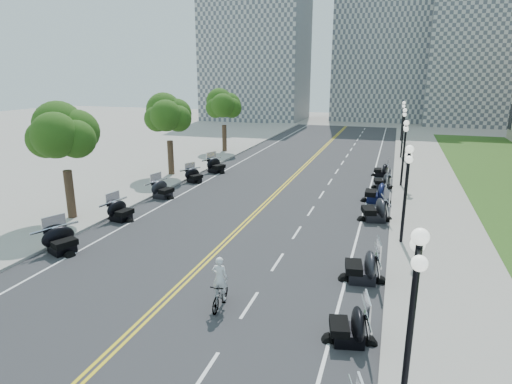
% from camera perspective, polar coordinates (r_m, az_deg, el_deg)
% --- Properties ---
extents(ground, '(160.00, 160.00, 0.00)m').
position_cam_1_polar(ground, '(20.99, -5.65, -8.15)').
color(ground, gray).
extents(road, '(16.00, 90.00, 0.01)m').
position_cam_1_polar(road, '(29.86, 2.03, -0.84)').
color(road, '#333335').
rests_on(road, ground).
extents(centerline_yellow_a, '(0.12, 90.00, 0.00)m').
position_cam_1_polar(centerline_yellow_a, '(29.89, 1.81, -0.80)').
color(centerline_yellow_a, yellow).
rests_on(centerline_yellow_a, road).
extents(centerline_yellow_b, '(0.12, 90.00, 0.00)m').
position_cam_1_polar(centerline_yellow_b, '(29.82, 2.25, -0.84)').
color(centerline_yellow_b, yellow).
rests_on(centerline_yellow_b, road).
extents(edge_line_north, '(0.12, 90.00, 0.00)m').
position_cam_1_polar(edge_line_north, '(28.83, 14.35, -1.91)').
color(edge_line_north, white).
rests_on(edge_line_north, road).
extents(edge_line_south, '(0.12, 90.00, 0.00)m').
position_cam_1_polar(edge_line_south, '(32.14, -9.00, 0.18)').
color(edge_line_south, white).
rests_on(edge_line_south, road).
extents(lane_dash_4, '(0.12, 2.00, 0.00)m').
position_cam_1_polar(lane_dash_4, '(13.54, -6.85, -22.85)').
color(lane_dash_4, white).
rests_on(lane_dash_4, road).
extents(lane_dash_5, '(0.12, 2.00, 0.00)m').
position_cam_1_polar(lane_dash_5, '(16.60, -0.88, -14.81)').
color(lane_dash_5, white).
rests_on(lane_dash_5, road).
extents(lane_dash_6, '(0.12, 2.00, 0.00)m').
position_cam_1_polar(lane_dash_6, '(20.00, 2.89, -9.29)').
color(lane_dash_6, white).
rests_on(lane_dash_6, road).
extents(lane_dash_7, '(0.12, 2.00, 0.00)m').
position_cam_1_polar(lane_dash_7, '(23.59, 5.47, -5.39)').
color(lane_dash_7, white).
rests_on(lane_dash_7, road).
extents(lane_dash_8, '(0.12, 2.00, 0.00)m').
position_cam_1_polar(lane_dash_8, '(27.29, 7.33, -2.52)').
color(lane_dash_8, white).
rests_on(lane_dash_8, road).
extents(lane_dash_9, '(0.12, 2.00, 0.00)m').
position_cam_1_polar(lane_dash_9, '(31.07, 8.74, -0.35)').
color(lane_dash_9, white).
rests_on(lane_dash_9, road).
extents(lane_dash_10, '(0.12, 2.00, 0.00)m').
position_cam_1_polar(lane_dash_10, '(34.90, 9.84, 1.36)').
color(lane_dash_10, white).
rests_on(lane_dash_10, road).
extents(lane_dash_11, '(0.12, 2.00, 0.00)m').
position_cam_1_polar(lane_dash_11, '(38.76, 10.72, 2.72)').
color(lane_dash_11, white).
rests_on(lane_dash_11, road).
extents(lane_dash_12, '(0.12, 2.00, 0.00)m').
position_cam_1_polar(lane_dash_12, '(42.64, 11.45, 3.84)').
color(lane_dash_12, white).
rests_on(lane_dash_12, road).
extents(lane_dash_13, '(0.12, 2.00, 0.00)m').
position_cam_1_polar(lane_dash_13, '(46.55, 12.05, 4.77)').
color(lane_dash_13, white).
rests_on(lane_dash_13, road).
extents(lane_dash_14, '(0.12, 2.00, 0.00)m').
position_cam_1_polar(lane_dash_14, '(50.47, 12.56, 5.55)').
color(lane_dash_14, white).
rests_on(lane_dash_14, road).
extents(lane_dash_15, '(0.12, 2.00, 0.00)m').
position_cam_1_polar(lane_dash_15, '(54.40, 13.00, 6.22)').
color(lane_dash_15, white).
rests_on(lane_dash_15, road).
extents(lane_dash_16, '(0.12, 2.00, 0.00)m').
position_cam_1_polar(lane_dash_16, '(58.35, 13.38, 6.80)').
color(lane_dash_16, white).
rests_on(lane_dash_16, road).
extents(lane_dash_17, '(0.12, 2.00, 0.00)m').
position_cam_1_polar(lane_dash_17, '(62.29, 13.72, 7.31)').
color(lane_dash_17, white).
rests_on(lane_dash_17, road).
extents(lane_dash_18, '(0.12, 2.00, 0.00)m').
position_cam_1_polar(lane_dash_18, '(66.25, 14.01, 7.75)').
color(lane_dash_18, white).
rests_on(lane_dash_18, road).
extents(lane_dash_19, '(0.12, 2.00, 0.00)m').
position_cam_1_polar(lane_dash_19, '(70.21, 14.27, 8.15)').
color(lane_dash_19, white).
rests_on(lane_dash_19, road).
extents(sidewalk_north, '(5.00, 90.00, 0.15)m').
position_cam_1_polar(sidewalk_north, '(28.89, 22.48, -2.46)').
color(sidewalk_north, '#9E9991').
rests_on(sidewalk_north, ground).
extents(sidewalk_south, '(5.00, 90.00, 0.15)m').
position_cam_1_polar(sidewalk_south, '(34.15, -15.15, 0.84)').
color(sidewalk_south, '#9E9991').
rests_on(sidewalk_south, ground).
extents(distant_block_a, '(18.00, 14.00, 26.00)m').
position_cam_1_polar(distant_block_a, '(83.78, 0.06, 18.63)').
color(distant_block_a, gray).
rests_on(distant_block_a, ground).
extents(distant_block_b, '(16.00, 12.00, 30.00)m').
position_cam_1_polar(distant_block_b, '(85.90, 16.38, 19.30)').
color(distant_block_b, gray).
rests_on(distant_block_b, ground).
extents(distant_block_c, '(20.00, 14.00, 22.00)m').
position_cam_1_polar(distant_block_c, '(83.79, 28.90, 15.42)').
color(distant_block_c, gray).
rests_on(distant_block_c, ground).
extents(street_lamp_1, '(0.50, 1.20, 4.90)m').
position_cam_1_polar(street_lamp_1, '(11.19, 19.89, -16.67)').
color(street_lamp_1, black).
rests_on(street_lamp_1, sidewalk_north).
extents(street_lamp_2, '(0.50, 1.20, 4.90)m').
position_cam_1_polar(street_lamp_2, '(22.32, 19.28, -0.43)').
color(street_lamp_2, black).
rests_on(street_lamp_2, sidewalk_north).
extents(street_lamp_3, '(0.50, 1.20, 4.90)m').
position_cam_1_polar(street_lamp_3, '(34.05, 19.08, 4.84)').
color(street_lamp_3, black).
rests_on(street_lamp_3, sidewalk_north).
extents(street_lamp_4, '(0.50, 1.20, 4.90)m').
position_cam_1_polar(street_lamp_4, '(45.92, 18.99, 7.40)').
color(street_lamp_4, black).
rests_on(street_lamp_4, sidewalk_north).
extents(street_lamp_5, '(0.50, 1.20, 4.90)m').
position_cam_1_polar(street_lamp_5, '(57.85, 18.93, 8.91)').
color(street_lamp_5, black).
rests_on(street_lamp_5, sidewalk_north).
extents(tree_2, '(4.80, 4.80, 9.20)m').
position_cam_1_polar(tree_2, '(26.74, -24.28, 6.30)').
color(tree_2, '#235619').
rests_on(tree_2, sidewalk_south).
extents(tree_3, '(4.80, 4.80, 9.20)m').
position_cam_1_polar(tree_3, '(36.45, -11.56, 9.44)').
color(tree_3, '#235619').
rests_on(tree_3, sidewalk_south).
extents(tree_4, '(4.80, 4.80, 9.20)m').
position_cam_1_polar(tree_4, '(47.22, -4.31, 11.01)').
color(tree_4, '#235619').
rests_on(tree_4, sidewalk_south).
extents(motorcycle_n_4, '(2.25, 2.25, 1.33)m').
position_cam_1_polar(motorcycle_n_4, '(14.63, 12.29, -16.75)').
color(motorcycle_n_4, black).
rests_on(motorcycle_n_4, road).
extents(motorcycle_n_5, '(2.44, 2.44, 1.50)m').
position_cam_1_polar(motorcycle_n_5, '(18.54, 13.99, -9.33)').
color(motorcycle_n_5, black).
rests_on(motorcycle_n_5, road).
extents(motorcycle_n_7, '(2.72, 2.72, 1.56)m').
position_cam_1_polar(motorcycle_n_7, '(26.09, 15.59, -2.06)').
color(motorcycle_n_7, black).
rests_on(motorcycle_n_7, road).
extents(motorcycle_n_8, '(2.23, 2.23, 1.56)m').
position_cam_1_polar(motorcycle_n_8, '(29.86, 15.73, 0.12)').
color(motorcycle_n_8, black).
rests_on(motorcycle_n_8, road).
extents(motorcycle_n_9, '(2.15, 2.15, 1.29)m').
position_cam_1_polar(motorcycle_n_9, '(33.76, 16.52, 1.57)').
color(motorcycle_n_9, black).
rests_on(motorcycle_n_9, road).
extents(motorcycle_n_10, '(1.86, 1.86, 1.28)m').
position_cam_1_polar(motorcycle_n_10, '(37.65, 16.37, 2.97)').
color(motorcycle_n_10, black).
rests_on(motorcycle_n_10, road).
extents(motorcycle_s_5, '(2.67, 2.67, 1.42)m').
position_cam_1_polar(motorcycle_s_5, '(22.76, -24.54, -5.69)').
color(motorcycle_s_5, black).
rests_on(motorcycle_s_5, road).
extents(motorcycle_s_6, '(2.16, 2.16, 1.33)m').
position_cam_1_polar(motorcycle_s_6, '(26.45, -17.61, -2.24)').
color(motorcycle_s_6, black).
rests_on(motorcycle_s_6, road).
extents(motorcycle_s_7, '(2.30, 2.30, 1.38)m').
position_cam_1_polar(motorcycle_s_7, '(30.49, -12.35, 0.49)').
color(motorcycle_s_7, black).
rests_on(motorcycle_s_7, road).
extents(motorcycle_s_8, '(2.36, 2.36, 1.24)m').
position_cam_1_polar(motorcycle_s_8, '(34.52, -8.26, 2.31)').
color(motorcycle_s_8, black).
rests_on(motorcycle_s_8, road).
extents(motorcycle_s_9, '(2.64, 2.64, 1.43)m').
position_cam_1_polar(motorcycle_s_9, '(37.73, -5.33, 3.67)').
color(motorcycle_s_9, black).
rests_on(motorcycle_s_9, road).
extents(bicycle, '(0.61, 1.77, 1.05)m').
position_cam_1_polar(bicycle, '(16.28, -4.79, -13.44)').
color(bicycle, '#A51414').
rests_on(bicycle, road).
extents(cyclist_rider, '(0.61, 0.40, 1.67)m').
position_cam_1_polar(cyclist_rider, '(15.67, -4.90, -9.09)').
color(cyclist_rider, white).
rests_on(cyclist_rider, bicycle).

